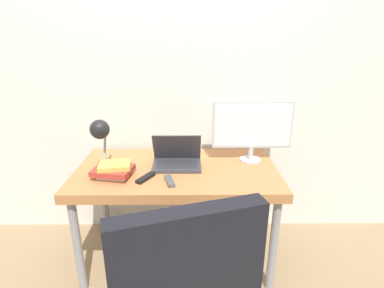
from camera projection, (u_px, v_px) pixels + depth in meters
wall_back at (178, 69)px, 2.16m from camera, size 8.00×0.05×2.60m
desk at (177, 177)px, 1.99m from camera, size 1.31×0.72×0.71m
laptop at (176, 159)px, 1.99m from camera, size 0.32×0.22×0.22m
monitor at (252, 127)px, 2.01m from camera, size 0.54×0.15×0.42m
desk_lamp at (101, 135)px, 1.81m from camera, size 0.12×0.25×0.35m
book_stack at (114, 170)px, 1.83m from camera, size 0.26×0.22×0.09m
tv_remote at (170, 181)px, 1.77m from camera, size 0.07×0.14×0.02m
media_remote at (145, 178)px, 1.81m from camera, size 0.11×0.15×0.02m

